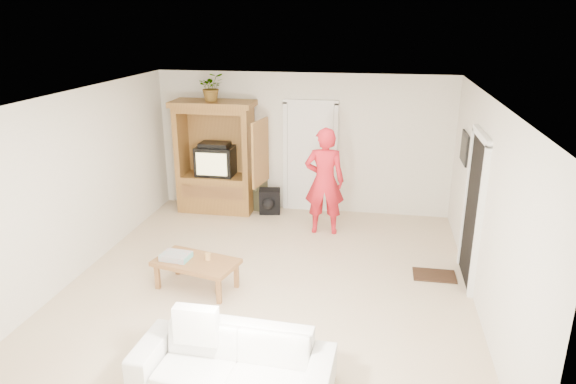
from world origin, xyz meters
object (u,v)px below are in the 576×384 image
at_px(armoire, 217,164).
at_px(man, 324,181).
at_px(sofa, 233,362).
at_px(coffee_table, 196,264).

distance_m(armoire, man, 2.24).
height_order(armoire, man, armoire).
bearing_deg(sofa, man, 86.37).
xyz_separation_m(man, coffee_table, (-1.49, -2.25, -0.56)).
height_order(man, coffee_table, man).
bearing_deg(coffee_table, man, 69.90).
bearing_deg(armoire, sofa, -70.87).
distance_m(armoire, sofa, 5.14).
height_order(armoire, sofa, armoire).
bearing_deg(sofa, armoire, 111.71).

